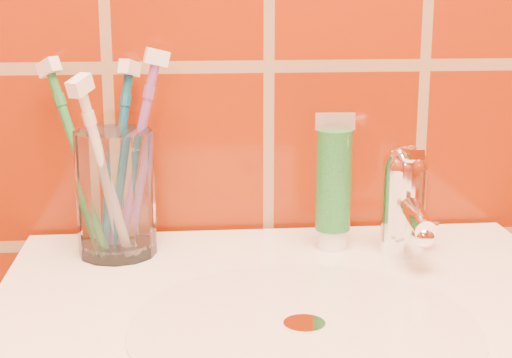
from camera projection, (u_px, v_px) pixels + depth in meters
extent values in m
cylinder|color=silver|center=(304.00, 327.00, 0.66)|extent=(0.30, 0.30, 0.00)
cylinder|color=white|center=(304.00, 325.00, 0.66)|extent=(0.04, 0.04, 0.00)
cylinder|color=white|center=(116.00, 193.00, 0.83)|extent=(0.11, 0.11, 0.14)
cylinder|color=white|center=(332.00, 238.00, 0.86)|extent=(0.03, 0.03, 0.02)
cylinder|color=#176227|center=(334.00, 180.00, 0.85)|extent=(0.04, 0.04, 0.11)
cube|color=beige|center=(335.00, 121.00, 0.83)|extent=(0.04, 0.01, 0.02)
cylinder|color=white|center=(404.00, 210.00, 0.84)|extent=(0.05, 0.05, 0.09)
sphere|color=white|center=(406.00, 167.00, 0.83)|extent=(0.05, 0.05, 0.05)
cylinder|color=white|center=(414.00, 214.00, 0.80)|extent=(0.02, 0.09, 0.03)
cube|color=white|center=(410.00, 153.00, 0.81)|extent=(0.02, 0.06, 0.01)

